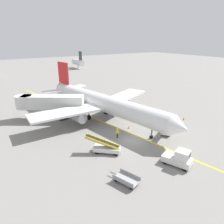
# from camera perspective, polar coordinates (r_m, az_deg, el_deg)

# --- Properties ---
(ground_plane) EXTENTS (300.00, 300.00, 0.00)m
(ground_plane) POSITION_cam_1_polar(r_m,az_deg,el_deg) (33.18, 5.84, -7.82)
(ground_plane) COLOR gray
(taxi_line_yellow) EXTENTS (15.97, 78.51, 0.01)m
(taxi_line_yellow) POSITION_cam_1_polar(r_m,az_deg,el_deg) (37.10, 1.78, -4.57)
(taxi_line_yellow) COLOR yellow
(taxi_line_yellow) RESTS_ON ground
(airliner) EXTENTS (28.06, 35.14, 10.10)m
(airliner) POSITION_cam_1_polar(r_m,az_deg,el_deg) (40.28, -2.86, 2.65)
(airliner) COLOR white
(airliner) RESTS_ON ground
(jet_bridge) EXTENTS (12.02, 9.23, 4.85)m
(jet_bridge) POSITION_cam_1_polar(r_m,az_deg,el_deg) (42.07, -17.92, 2.62)
(jet_bridge) COLOR silver
(jet_bridge) RESTS_ON ground
(pushback_tug) EXTENTS (3.07, 4.04, 2.20)m
(pushback_tug) POSITION_cam_1_polar(r_m,az_deg,el_deg) (28.03, 18.09, -12.13)
(pushback_tug) COLOR silver
(pushback_tug) RESTS_ON ground
(baggage_tug_near_wing) EXTENTS (2.44, 1.40, 2.10)m
(baggage_tug_near_wing) POSITION_cam_1_polar(r_m,az_deg,el_deg) (41.42, 9.05, -0.74)
(baggage_tug_near_wing) COLOR silver
(baggage_tug_near_wing) RESTS_ON ground
(belt_loader_forward_hold) EXTENTS (4.56, 4.26, 2.59)m
(belt_loader_forward_hold) POSITION_cam_1_polar(r_m,az_deg,el_deg) (29.43, -1.65, -9.87)
(belt_loader_forward_hold) COLOR silver
(belt_loader_forward_hold) RESTS_ON ground
(belt_loader_aft_hold) EXTENTS (4.75, 4.00, 2.59)m
(belt_loader_aft_hold) POSITION_cam_1_polar(r_m,az_deg,el_deg) (36.38, 14.94, -4.46)
(belt_loader_aft_hold) COLOR silver
(belt_loader_aft_hold) RESTS_ON ground
(baggage_cart_loaded) EXTENTS (2.39, 3.81, 0.94)m
(baggage_cart_loaded) POSITION_cam_1_polar(r_m,az_deg,el_deg) (24.26, 4.02, -18.18)
(baggage_cart_loaded) COLOR #A5A5A8
(baggage_cart_loaded) RESTS_ON ground
(ground_crew_marshaller) EXTENTS (0.36, 0.24, 1.70)m
(ground_crew_marshaller) POSITION_cam_1_polar(r_m,az_deg,el_deg) (33.36, 1.51, -5.79)
(ground_crew_marshaller) COLOR #26262D
(ground_crew_marshaller) RESTS_ON ground
(safety_cone_nose_left) EXTENTS (0.36, 0.36, 0.44)m
(safety_cone_nose_left) POSITION_cam_1_polar(r_m,az_deg,el_deg) (37.15, 4.76, -4.23)
(safety_cone_nose_left) COLOR orange
(safety_cone_nose_left) RESTS_ON ground
(safety_cone_nose_right) EXTENTS (0.36, 0.36, 0.44)m
(safety_cone_nose_right) POSITION_cam_1_polar(r_m,az_deg,el_deg) (44.99, 1.29, 0.26)
(safety_cone_nose_right) COLOR orange
(safety_cone_nose_right) RESTS_ON ground
(safety_cone_wingtip_left) EXTENTS (0.36, 0.36, 0.44)m
(safety_cone_wingtip_left) POSITION_cam_1_polar(r_m,az_deg,el_deg) (48.51, 10.07, 1.44)
(safety_cone_wingtip_left) COLOR orange
(safety_cone_wingtip_left) RESTS_ON ground
(safety_cone_wingtip_right) EXTENTS (0.36, 0.36, 0.44)m
(safety_cone_wingtip_right) POSITION_cam_1_polar(r_m,az_deg,el_deg) (43.13, 19.33, -1.81)
(safety_cone_wingtip_right) COLOR orange
(safety_cone_wingtip_right) RESTS_ON ground
(safety_cone_tail_area) EXTENTS (0.36, 0.36, 0.44)m
(safety_cone_tail_area) POSITION_cam_1_polar(r_m,az_deg,el_deg) (40.83, 6.13, -1.97)
(safety_cone_tail_area) COLOR orange
(safety_cone_tail_area) RESTS_ON ground
(distant_aircraft_mid_left) EXTENTS (3.00, 10.10, 8.80)m
(distant_aircraft_mid_left) POSITION_cam_1_polar(r_m,az_deg,el_deg) (112.35, -9.46, 13.56)
(distant_aircraft_mid_left) COLOR silver
(distant_aircraft_mid_left) RESTS_ON ground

